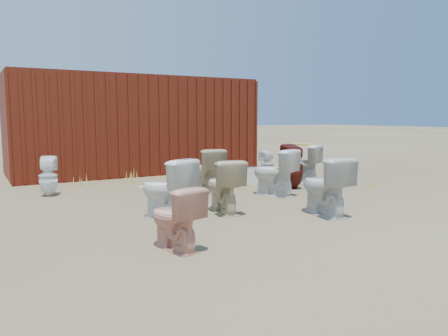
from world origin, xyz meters
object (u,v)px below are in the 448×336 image
toilet_back_beige_right (207,170)px  toilet_front_pink (175,218)px  toilet_front_a (166,189)px  toilet_front_c (325,186)px  shipping_container (134,125)px  toilet_back_a (48,176)px  toilet_front_e (274,172)px  toilet_back_e (267,164)px  toilet_front_maroon (293,167)px  toilet_back_beige_left (223,186)px  toilet_back_yellowlid (301,164)px  loose_tank (253,175)px

toilet_back_beige_right → toilet_front_pink: bearing=62.3°
toilet_front_a → toilet_front_c: (2.08, -0.89, -0.00)m
shipping_container → toilet_back_beige_right: size_ratio=7.29×
shipping_container → toilet_back_a: 3.78m
toilet_front_c → toilet_back_beige_right: 2.67m
toilet_back_beige_right → shipping_container: bearing=-81.5°
toilet_front_e → toilet_back_beige_right: size_ratio=1.02×
shipping_container → toilet_back_a: (-2.52, -2.69, -0.84)m
toilet_back_a → toilet_back_e: bearing=-165.6°
toilet_front_maroon → toilet_back_beige_left: toilet_front_maroon is taller
toilet_back_yellowlid → shipping_container: bearing=-85.2°
shipping_container → toilet_front_c: size_ratio=7.00×
toilet_front_maroon → shipping_container: bearing=-64.2°
toilet_back_beige_left → toilet_back_e: toilet_back_beige_left is taller
toilet_front_e → toilet_back_e: bearing=-141.7°
toilet_front_c → toilet_back_beige_left: (-1.17, 0.88, -0.03)m
toilet_front_maroon → toilet_back_beige_right: toilet_front_maroon is taller
toilet_front_pink → toilet_front_maroon: toilet_front_maroon is taller
toilet_back_yellowlid → loose_tank: toilet_back_yellowlid is taller
toilet_back_a → toilet_back_yellowlid: toilet_back_yellowlid is taller
toilet_front_e → toilet_back_beige_right: 1.29m
toilet_front_maroon → toilet_back_yellowlid: size_ratio=1.06×
shipping_container → toilet_front_e: shipping_container is taller
toilet_back_e → shipping_container: bearing=-51.3°
toilet_back_e → toilet_front_pink: bearing=46.0°
toilet_front_a → loose_tank: size_ratio=1.71×
toilet_back_yellowlid → toilet_front_e: bearing=5.9°
loose_tank → toilet_front_maroon: bearing=-62.3°
toilet_front_maroon → toilet_back_yellowlid: bearing=-138.8°
toilet_front_e → loose_tank: size_ratio=1.69×
shipping_container → loose_tank: (1.48, -3.29, -1.02)m
toilet_front_a → toilet_front_e: bearing=176.7°
toilet_back_a → toilet_back_beige_left: size_ratio=0.89×
toilet_front_e → loose_tank: 1.53m
toilet_front_maroon → toilet_front_c: bearing=65.3°
toilet_back_beige_right → loose_tank: size_ratio=1.65×
toilet_back_e → loose_tank: bearing=32.4°
toilet_front_c → shipping_container: bearing=-78.9°
toilet_front_c → loose_tank: size_ratio=1.71×
toilet_front_pink → loose_tank: size_ratio=1.39×
toilet_front_e → toilet_back_beige_left: bearing=7.7°
shipping_container → toilet_front_e: (0.97, -4.71, -0.78)m
toilet_front_maroon → toilet_front_e: 0.89m
toilet_front_a → toilet_back_a: bearing=-88.6°
shipping_container → toilet_back_a: size_ratio=8.39×
shipping_container → toilet_back_e: size_ratio=9.11×
toilet_back_e → loose_tank: 0.78m
toilet_front_e → toilet_front_c: bearing=60.4°
toilet_front_e → toilet_back_a: (-3.50, 2.02, -0.06)m
toilet_front_c → toilet_back_e: 3.74m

